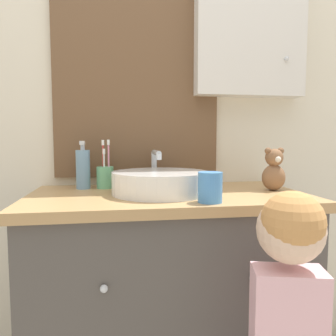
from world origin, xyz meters
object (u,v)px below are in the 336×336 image
object	(u,v)px
soap_dispenser	(83,169)
drinking_cup	(210,187)
child_figure	(288,316)
teddy_bear	(274,170)
sink_basin	(161,182)
toothbrush_holder	(105,176)

from	to	relation	value
soap_dispenser	drinking_cup	size ratio (longest dim) A/B	2.00
child_figure	teddy_bear	distance (m)	0.59
child_figure	teddy_bear	world-z (taller)	teddy_bear
sink_basin	drinking_cup	size ratio (longest dim) A/B	4.24
sink_basin	teddy_bear	world-z (taller)	teddy_bear
toothbrush_holder	teddy_bear	world-z (taller)	toothbrush_holder
soap_dispenser	toothbrush_holder	bearing A→B (deg)	1.16
drinking_cup	sink_basin	bearing A→B (deg)	123.34
teddy_bear	drinking_cup	world-z (taller)	teddy_bear
child_figure	drinking_cup	size ratio (longest dim) A/B	9.30
sink_basin	soap_dispenser	size ratio (longest dim) A/B	2.11
teddy_bear	drinking_cup	xyz separation A→B (m)	(-0.32, -0.20, -0.03)
soap_dispenser	teddy_bear	world-z (taller)	soap_dispenser
child_figure	sink_basin	bearing A→B (deg)	121.58
toothbrush_holder	sink_basin	bearing A→B (deg)	-38.34
teddy_bear	child_figure	bearing A→B (deg)	-111.56
soap_dispenser	teddy_bear	size ratio (longest dim) A/B	1.15
sink_basin	teddy_bear	distance (m)	0.46
toothbrush_holder	soap_dispenser	world-z (taller)	toothbrush_holder
sink_basin	drinking_cup	distance (m)	0.24
soap_dispenser	teddy_bear	distance (m)	0.77
child_figure	drinking_cup	distance (m)	0.42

